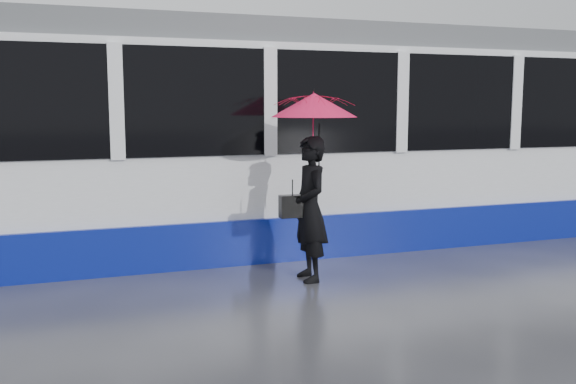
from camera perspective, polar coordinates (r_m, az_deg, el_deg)
name	(u,v)px	position (r m, az deg, el deg)	size (l,w,h in m)	color
ground	(263,291)	(7.60, -2.23, -8.77)	(90.00, 90.00, 0.00)	#28282D
rails	(214,246)	(9.94, -6.56, -4.82)	(34.00, 1.51, 0.02)	#3F3D38
tram	(276,139)	(10.00, -1.04, 4.72)	(26.00, 2.56, 3.35)	white
woman	(310,209)	(7.88, 1.95, -1.52)	(0.65, 0.43, 1.79)	black
umbrella	(314,122)	(7.81, 2.32, 6.23)	(1.08, 1.08, 1.20)	#FB154D
handbag	(292,206)	(7.82, 0.39, -1.27)	(0.32, 0.15, 0.46)	black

